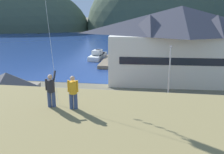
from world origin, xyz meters
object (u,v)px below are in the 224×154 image
moored_boat_wharfside (98,56)px  parked_car_mid_row_far (84,104)px  harbor_lodge (180,42)px  person_kite_flyer (51,89)px  storage_shed_waterside (124,63)px  parking_light_pole (169,72)px  storage_shed_near_lot (8,94)px  person_companion (73,91)px  wharf_dock (111,60)px  parked_car_back_row_right (171,108)px  moored_boat_inner_slip (100,55)px  parked_car_front_row_silver (129,107)px  parked_car_front_row_end (49,126)px  parked_car_lone_by_shed (160,139)px  moored_boat_outer_mooring (127,58)px

moored_boat_wharfside → parked_car_mid_row_far: size_ratio=1.91×
harbor_lodge → person_kite_flyer: harbor_lodge is taller
storage_shed_waterside → parking_light_pole: 15.68m
storage_shed_near_lot → person_companion: size_ratio=3.89×
wharf_dock → person_companion: (4.79, -44.11, 7.35)m
parked_car_back_row_right → parking_light_pole: (-0.13, 3.95, 3.20)m
moored_boat_inner_slip → parked_car_back_row_right: 35.32m
wharf_dock → storage_shed_waterside: bearing=-70.6°
harbor_lodge → person_kite_flyer: bearing=-108.0°
harbor_lodge → wharf_dock: harbor_lodge is taller
parked_car_back_row_right → moored_boat_inner_slip: bearing=114.2°
wharf_dock → parked_car_front_row_silver: (6.56, -29.55, 0.71)m
moored_boat_inner_slip → parked_car_front_row_end: 38.52m
harbor_lodge → wharf_dock: 20.23m
storage_shed_near_lot → wharf_dock: 32.13m
person_companion → parked_car_back_row_right: bearing=66.9°
parked_car_front_row_silver → moored_boat_inner_slip: bearing=106.8°
parked_car_front_row_silver → parked_car_back_row_right: bearing=5.1°
wharf_dock → person_kite_flyer: (3.58, -44.01, 7.37)m
harbor_lodge → person_companion: (-8.54, -30.17, 1.26)m
parked_car_mid_row_far → person_companion: person_companion is taller
parked_car_lone_by_shed → person_kite_flyer: size_ratio=2.34×
parked_car_front_row_silver → moored_boat_outer_mooring: bearing=95.6°
parked_car_back_row_right → parking_light_pole: size_ratio=0.59×
storage_shed_waterside → person_companion: (0.79, -32.77, 5.54)m
moored_boat_inner_slip → parking_light_pole: parking_light_pole is taller
parked_car_front_row_end → person_companion: (5.29, -8.77, 6.64)m
moored_boat_inner_slip → parking_light_pole: size_ratio=0.85×
storage_shed_near_lot → person_companion: person_companion is taller
parked_car_back_row_right → storage_shed_near_lot: bearing=-173.0°
person_companion → parked_car_front_row_silver: bearing=83.1°
wharf_dock → moored_boat_inner_slip: (-3.30, 3.08, 0.37)m
storage_shed_near_lot → parked_car_back_row_right: storage_shed_near_lot is taller
harbor_lodge → parked_car_mid_row_far: bearing=-127.8°
person_companion → parked_car_mid_row_far: bearing=103.1°
harbor_lodge → parked_car_mid_row_far: 20.24m
moored_boat_outer_mooring → person_kite_flyer: (0.04, -45.17, 6.99)m
person_companion → wharf_dock: bearing=96.2°
harbor_lodge → wharf_dock: size_ratio=1.52×
parked_car_front_row_silver → parked_car_front_row_end: same height
parked_car_mid_row_far → parking_light_pole: 11.00m
parked_car_back_row_right → parked_car_mid_row_far: 9.81m
harbor_lodge → parked_car_front_row_end: (-13.84, -21.40, -5.38)m
moored_boat_inner_slip → parked_car_front_row_silver: (9.86, -32.63, 0.34)m
person_kite_flyer → person_companion: person_kite_flyer is taller
parking_light_pole → storage_shed_near_lot: bearing=-160.9°
moored_boat_inner_slip → parked_car_front_row_silver: bearing=-73.2°
moored_boat_wharfside → parked_car_lone_by_shed: bearing=-70.9°
storage_shed_waterside → person_companion: person_companion is taller
wharf_dock → parked_car_back_row_right: bearing=-69.0°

